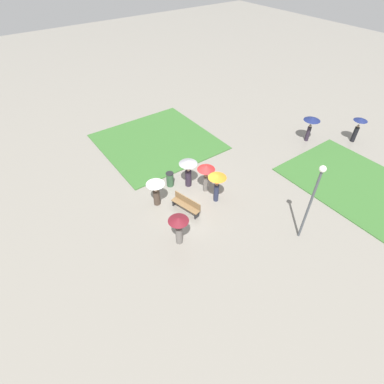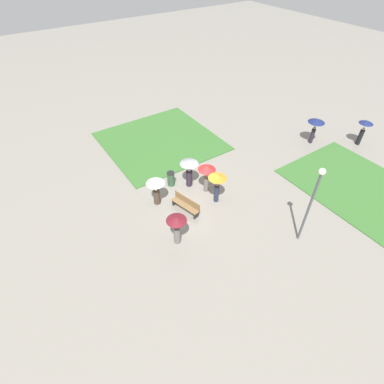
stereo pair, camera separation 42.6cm
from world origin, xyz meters
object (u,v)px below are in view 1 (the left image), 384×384
crowd_person_maroon (179,225)px  crowd_person_grey (188,169)px  lamp_post (313,195)px  crowd_person_white (156,189)px  lone_walker_mid_plaza (311,122)px  crowd_person_red (206,172)px  lone_walker_far_path (359,125)px  trash_bin (170,179)px  crowd_person_orange (217,182)px  park_bench (186,204)px

crowd_person_maroon → crowd_person_grey: bearing=158.3°
lamp_post → crowd_person_white: (-6.51, -4.84, -1.78)m
crowd_person_maroon → lone_walker_mid_plaza: 13.64m
crowd_person_red → lone_walker_mid_plaza: bearing=176.0°
crowd_person_grey → lone_walker_mid_plaza: lone_walker_mid_plaza is taller
lone_walker_far_path → lone_walker_mid_plaza: lone_walker_mid_plaza is taller
trash_bin → crowd_person_white: (0.96, -1.54, 0.69)m
crowd_person_white → crowd_person_grey: crowd_person_grey is taller
crowd_person_maroon → crowd_person_grey: (-3.45, 3.02, 0.02)m
crowd_person_maroon → lone_walker_mid_plaza: lone_walker_mid_plaza is taller
crowd_person_white → lone_walker_far_path: lone_walker_far_path is taller
crowd_person_orange → lone_walker_far_path: 12.66m
lamp_post → crowd_person_orange: lamp_post is taller
crowd_person_maroon → crowd_person_red: bearing=143.6°
crowd_person_red → crowd_person_white: bearing=-17.1°
park_bench → trash_bin: (-2.42, 0.45, 0.01)m
park_bench → crowd_person_red: size_ratio=1.00×
trash_bin → crowd_person_white: bearing=-57.9°
park_bench → crowd_person_white: crowd_person_white is taller
crowd_person_white → crowd_person_maroon: size_ratio=0.94×
crowd_person_maroon → crowd_person_red: (-2.45, 3.60, 0.17)m
trash_bin → lamp_post: bearing=23.8°
crowd_person_maroon → park_bench: bearing=155.4°
lamp_post → lone_walker_far_path: size_ratio=2.35×
crowd_person_orange → crowd_person_grey: bearing=155.7°
trash_bin → lone_walker_mid_plaza: size_ratio=0.49×
park_bench → crowd_person_red: bearing=96.5°
lone_walker_mid_plaza → crowd_person_orange: bearing=-38.6°
trash_bin → crowd_person_red: (1.67, 1.52, 0.97)m
trash_bin → crowd_person_maroon: (4.11, -2.09, 0.80)m
crowd_person_white → crowd_person_maroon: bearing=136.9°
park_bench → crowd_person_white: (-1.46, -1.09, 0.70)m
crowd_person_red → crowd_person_orange: crowd_person_orange is taller
crowd_person_orange → lone_walker_mid_plaza: bearing=58.1°
park_bench → lone_walker_mid_plaza: bearing=79.3°
crowd_person_white → lone_walker_mid_plaza: (0.68, 12.85, 0.41)m
trash_bin → lone_walker_mid_plaza: lone_walker_mid_plaza is taller
lamp_post → lone_walker_far_path: 11.50m
crowd_person_white → lone_walker_mid_plaza: 12.88m
lamp_post → crowd_person_red: (-5.81, -1.78, -1.49)m
park_bench → crowd_person_red: (-0.75, 1.96, 0.98)m
crowd_person_red → lone_walker_mid_plaza: 9.80m
trash_bin → lone_walker_far_path: (3.77, 14.08, 0.92)m
lone_walker_far_path → crowd_person_grey: bearing=-114.1°
lamp_post → crowd_person_white: 8.30m
trash_bin → crowd_person_grey: 1.41m
crowd_person_red → crowd_person_orange: bearing=83.0°
lamp_post → crowd_person_white: size_ratio=2.68×
lamp_post → crowd_person_red: bearing=-162.9°
lamp_post → lone_walker_far_path: (-3.71, 10.78, -1.54)m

